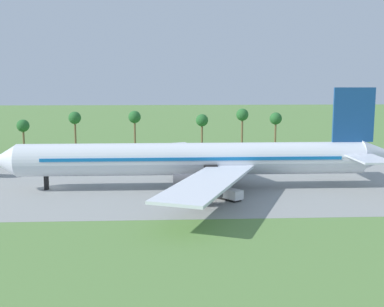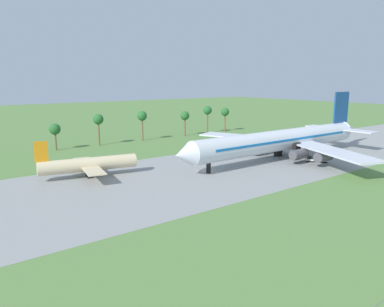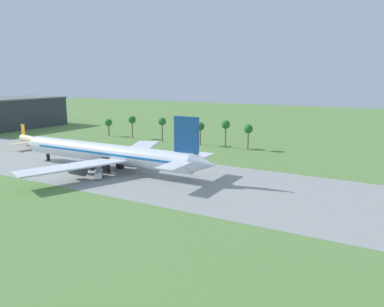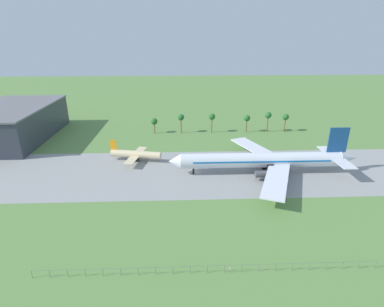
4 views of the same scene
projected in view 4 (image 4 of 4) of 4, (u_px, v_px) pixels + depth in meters
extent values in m
plane|color=#5B8442|center=(195.00, 172.00, 120.71)|extent=(600.00, 600.00, 0.00)
cube|color=gray|center=(195.00, 172.00, 120.71)|extent=(320.00, 44.00, 0.02)
cylinder|color=silver|center=(260.00, 160.00, 118.08)|extent=(63.18, 5.90, 5.90)
cone|color=silver|center=(174.00, 161.00, 116.83)|extent=(4.72, 5.78, 5.78)
cone|color=silver|center=(348.00, 158.00, 119.21)|extent=(7.37, 5.60, 5.60)
cube|color=#146BB7|center=(261.00, 159.00, 117.91)|extent=(53.70, 6.02, 0.59)
cube|color=navy|center=(338.00, 140.00, 116.21)|extent=(7.67, 0.50, 10.03)
cube|color=silver|center=(336.00, 157.00, 118.85)|extent=(5.31, 23.60, 0.30)
cube|color=silver|center=(276.00, 179.00, 104.56)|extent=(18.39, 30.80, 0.44)
cube|color=silver|center=(256.00, 149.00, 132.50)|extent=(18.39, 30.80, 0.44)
cylinder|color=#4C4C51|center=(262.00, 174.00, 112.50)|extent=(5.31, 2.65, 2.65)
cylinder|color=#4C4C51|center=(273.00, 181.00, 107.12)|extent=(5.31, 2.65, 2.65)
cylinder|color=#4C4C51|center=(253.00, 159.00, 125.64)|extent=(5.31, 2.65, 2.65)
cylinder|color=#4C4C51|center=(256.00, 154.00, 131.20)|extent=(5.31, 2.65, 2.65)
cube|color=black|center=(193.00, 168.00, 118.23)|extent=(0.70, 0.90, 4.88)
cube|color=black|center=(270.00, 170.00, 116.31)|extent=(2.40, 1.20, 4.88)
cube|color=black|center=(266.00, 164.00, 122.33)|extent=(2.40, 1.20, 4.88)
cylinder|color=beige|center=(136.00, 154.00, 130.12)|extent=(22.43, 7.58, 3.21)
cube|color=orange|center=(113.00, 145.00, 130.18)|extent=(2.88, 0.81, 4.49)
cube|color=beige|center=(136.00, 155.00, 130.24)|extent=(7.76, 20.38, 0.24)
cube|color=black|center=(136.00, 158.00, 130.69)|extent=(1.75, 3.07, 3.05)
cube|color=black|center=(279.00, 182.00, 112.21)|extent=(4.65, 5.26, 0.40)
cube|color=white|center=(279.00, 179.00, 111.86)|extent=(5.38, 6.11, 1.48)
cube|color=black|center=(276.00, 177.00, 112.99)|extent=(2.94, 2.96, 0.90)
cylinder|color=slate|center=(32.00, 274.00, 67.83)|extent=(0.10, 0.10, 2.10)
cylinder|color=slate|center=(50.00, 274.00, 67.98)|extent=(0.10, 0.10, 2.10)
cylinder|color=slate|center=(68.00, 273.00, 68.13)|extent=(0.10, 0.10, 2.10)
cylinder|color=slate|center=(85.00, 273.00, 68.28)|extent=(0.10, 0.10, 2.10)
cylinder|color=slate|center=(103.00, 272.00, 68.42)|extent=(0.10, 0.10, 2.10)
cylinder|color=slate|center=(121.00, 272.00, 68.57)|extent=(0.10, 0.10, 2.10)
cylinder|color=slate|center=(138.00, 271.00, 68.72)|extent=(0.10, 0.10, 2.10)
cylinder|color=slate|center=(156.00, 271.00, 68.86)|extent=(0.10, 0.10, 2.10)
cylinder|color=slate|center=(173.00, 270.00, 69.01)|extent=(0.10, 0.10, 2.10)
cylinder|color=slate|center=(190.00, 270.00, 69.16)|extent=(0.10, 0.10, 2.10)
cylinder|color=slate|center=(207.00, 269.00, 69.30)|extent=(0.10, 0.10, 2.10)
cylinder|color=slate|center=(225.00, 269.00, 69.45)|extent=(0.10, 0.10, 2.10)
cylinder|color=slate|center=(242.00, 268.00, 69.60)|extent=(0.10, 0.10, 2.10)
cylinder|color=slate|center=(259.00, 268.00, 69.74)|extent=(0.10, 0.10, 2.10)
cylinder|color=slate|center=(276.00, 267.00, 69.89)|extent=(0.10, 0.10, 2.10)
cylinder|color=slate|center=(292.00, 267.00, 70.04)|extent=(0.10, 0.10, 2.10)
cylinder|color=slate|center=(309.00, 266.00, 70.18)|extent=(0.10, 0.10, 2.10)
cylinder|color=slate|center=(326.00, 266.00, 70.33)|extent=(0.10, 0.10, 2.10)
cylinder|color=slate|center=(343.00, 265.00, 70.48)|extent=(0.10, 0.10, 2.10)
cylinder|color=slate|center=(359.00, 265.00, 70.62)|extent=(0.10, 0.10, 2.10)
cylinder|color=slate|center=(376.00, 264.00, 70.77)|extent=(0.10, 0.10, 2.10)
cylinder|color=slate|center=(208.00, 266.00, 68.93)|extent=(80.00, 0.06, 0.06)
cylinder|color=gray|center=(230.00, 270.00, 69.31)|extent=(0.08, 0.08, 1.60)
cube|color=white|center=(230.00, 268.00, 69.07)|extent=(0.44, 0.03, 0.56)
cube|color=#333842|center=(13.00, 124.00, 156.39)|extent=(36.00, 60.00, 16.38)
cube|color=slate|center=(9.00, 107.00, 153.20)|extent=(36.72, 61.20, 0.80)
cylinder|color=brown|center=(181.00, 126.00, 166.76)|extent=(0.56, 0.56, 8.42)
sphere|color=#28662D|center=(181.00, 117.00, 164.97)|extent=(3.60, 3.60, 3.60)
cylinder|color=brown|center=(212.00, 125.00, 167.36)|extent=(0.56, 0.56, 8.59)
sphere|color=#28662D|center=(212.00, 117.00, 165.53)|extent=(3.60, 3.60, 3.60)
cylinder|color=brown|center=(155.00, 128.00, 166.63)|extent=(0.56, 0.56, 6.20)
sphere|color=#28662D|center=(154.00, 121.00, 165.25)|extent=(3.60, 3.60, 3.60)
cylinder|color=brown|center=(267.00, 124.00, 168.41)|extent=(0.56, 0.56, 9.14)
sphere|color=#28662D|center=(268.00, 115.00, 166.49)|extent=(3.60, 3.60, 3.60)
cylinder|color=brown|center=(246.00, 126.00, 168.27)|extent=(0.56, 0.56, 7.56)
sphere|color=#28662D|center=(247.00, 118.00, 166.64)|extent=(3.60, 3.60, 3.60)
cylinder|color=brown|center=(285.00, 125.00, 168.99)|extent=(0.56, 0.56, 7.98)
sphere|color=#28662D|center=(286.00, 117.00, 167.28)|extent=(3.60, 3.60, 3.60)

